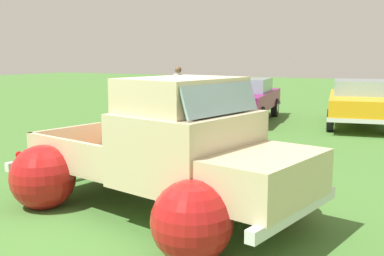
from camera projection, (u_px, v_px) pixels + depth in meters
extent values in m
plane|color=#477A33|center=(153.00, 209.00, 6.64)|extent=(80.00, 80.00, 0.00)
cylinder|color=black|center=(272.00, 189.00, 6.35)|extent=(0.79, 0.36, 0.76)
cylinder|color=silver|center=(272.00, 189.00, 6.35)|extent=(0.38, 0.29, 0.34)
cylinder|color=black|center=(194.00, 224.00, 5.01)|extent=(0.79, 0.36, 0.76)
cylinder|color=silver|center=(194.00, 224.00, 5.01)|extent=(0.38, 0.29, 0.34)
cylinder|color=black|center=(132.00, 160.00, 8.09)|extent=(0.79, 0.36, 0.76)
cylinder|color=silver|center=(132.00, 160.00, 8.09)|extent=(0.38, 0.29, 0.34)
cylinder|color=black|center=(46.00, 181.00, 6.75)|extent=(0.79, 0.36, 0.76)
cylinder|color=silver|center=(46.00, 181.00, 6.75)|extent=(0.38, 0.29, 0.34)
sphere|color=red|center=(134.00, 156.00, 8.12)|extent=(1.12, 1.12, 0.96)
sphere|color=red|center=(43.00, 177.00, 6.70)|extent=(1.12, 1.12, 0.96)
cube|color=olive|center=(109.00, 163.00, 7.15)|extent=(2.30, 1.89, 0.04)
cube|color=beige|center=(142.00, 142.00, 7.67)|extent=(2.03, 0.46, 0.50)
cube|color=beige|center=(69.00, 157.00, 6.55)|extent=(2.03, 0.46, 0.50)
cube|color=beige|center=(154.00, 158.00, 6.50)|extent=(0.37, 1.53, 0.50)
cube|color=beige|center=(70.00, 141.00, 7.72)|extent=(0.37, 1.53, 0.50)
cube|color=beige|center=(188.00, 148.00, 6.08)|extent=(1.74, 1.94, 0.95)
cube|color=beige|center=(182.00, 95.00, 6.03)|extent=(1.42, 1.73, 0.45)
cube|color=#8CADB7|center=(222.00, 99.00, 5.63)|extent=(0.42, 1.46, 0.38)
cube|color=beige|center=(256.00, 175.00, 5.46)|extent=(1.53, 1.82, 0.55)
sphere|color=red|center=(273.00, 185.00, 6.36)|extent=(1.08, 1.08, 0.92)
sphere|color=red|center=(192.00, 221.00, 4.98)|extent=(1.08, 1.08, 0.92)
cube|color=silver|center=(60.00, 157.00, 7.96)|extent=(0.49, 1.97, 0.14)
cube|color=silver|center=(296.00, 212.00, 5.17)|extent=(0.49, 1.97, 0.14)
sphere|color=red|center=(97.00, 141.00, 8.51)|extent=(0.13, 0.13, 0.11)
sphere|color=red|center=(19.00, 155.00, 7.30)|extent=(0.13, 0.13, 0.11)
cylinder|color=black|center=(260.00, 117.00, 14.04)|extent=(0.30, 0.68, 0.66)
cylinder|color=silver|center=(260.00, 117.00, 14.04)|extent=(0.26, 0.33, 0.30)
cylinder|color=black|center=(210.00, 115.00, 14.57)|extent=(0.30, 0.68, 0.66)
cylinder|color=silver|center=(210.00, 115.00, 14.57)|extent=(0.26, 0.33, 0.30)
cylinder|color=black|center=(275.00, 107.00, 16.67)|extent=(0.30, 0.68, 0.66)
cylinder|color=silver|center=(275.00, 107.00, 16.67)|extent=(0.26, 0.33, 0.30)
cylinder|color=black|center=(232.00, 106.00, 17.20)|extent=(0.30, 0.68, 0.66)
cylinder|color=silver|center=(232.00, 106.00, 17.20)|extent=(0.26, 0.33, 0.30)
cube|color=#8C1466|center=(245.00, 100.00, 15.56)|extent=(2.41, 4.63, 0.55)
cube|color=#8CADB7|center=(246.00, 85.00, 15.65)|extent=(1.77, 2.06, 0.45)
cube|color=silver|center=(257.00, 102.00, 17.62)|extent=(1.79, 0.38, 0.12)
cube|color=silver|center=(229.00, 115.00, 13.58)|extent=(1.79, 0.38, 0.12)
cylinder|color=black|center=(330.00, 120.00, 13.38)|extent=(0.32, 0.69, 0.66)
cylinder|color=silver|center=(330.00, 120.00, 13.38)|extent=(0.26, 0.33, 0.30)
cylinder|color=black|center=(383.00, 111.00, 15.70)|extent=(0.32, 0.69, 0.66)
cylinder|color=silver|center=(383.00, 111.00, 15.70)|extent=(0.26, 0.33, 0.30)
cylinder|color=black|center=(332.00, 109.00, 16.20)|extent=(0.32, 0.69, 0.66)
cylinder|color=silver|center=(332.00, 109.00, 16.20)|extent=(0.26, 0.33, 0.30)
cube|color=#F2A819|center=(359.00, 103.00, 14.48)|extent=(2.63, 4.93, 0.55)
cube|color=#8CADB7|center=(360.00, 87.00, 14.58)|extent=(1.89, 2.22, 0.45)
cube|color=silver|center=(356.00, 104.00, 16.69)|extent=(1.84, 0.44, 0.12)
cube|color=silver|center=(362.00, 121.00, 12.36)|extent=(1.84, 0.44, 0.12)
cylinder|color=#4C4742|center=(179.00, 105.00, 16.40)|extent=(0.21, 0.21, 0.89)
cylinder|color=#4C4742|center=(178.00, 105.00, 16.56)|extent=(0.21, 0.21, 0.89)
cylinder|color=silver|center=(178.00, 83.00, 16.36)|extent=(0.48, 0.48, 0.67)
cylinder|color=brown|center=(180.00, 83.00, 16.14)|extent=(0.13, 0.13, 0.63)
cylinder|color=silver|center=(176.00, 82.00, 16.56)|extent=(0.13, 0.13, 0.63)
sphere|color=brown|center=(178.00, 70.00, 16.28)|extent=(0.34, 0.34, 0.24)
cube|color=black|center=(305.00, 186.00, 7.76)|extent=(0.36, 0.36, 0.03)
cone|color=orange|center=(306.00, 168.00, 7.71)|extent=(0.28, 0.28, 0.60)
cylinder|color=white|center=(306.00, 163.00, 7.69)|extent=(0.17, 0.17, 0.08)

